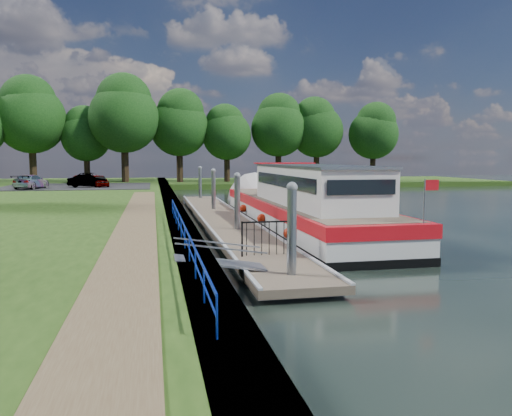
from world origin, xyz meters
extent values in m
plane|color=black|center=(0.00, 0.00, 0.00)|extent=(160.00, 160.00, 0.00)
cube|color=#473D2D|center=(-2.55, 15.00, 0.39)|extent=(1.10, 90.00, 0.78)
cube|color=#264513|center=(12.00, 52.00, 0.30)|extent=(60.00, 18.00, 0.60)
cube|color=brown|center=(-4.40, 8.00, 0.80)|extent=(1.60, 40.00, 0.05)
cube|color=black|center=(-11.00, 38.00, 0.81)|extent=(14.00, 12.00, 0.06)
cube|color=#0C2DBF|center=(-2.75, 3.00, 1.48)|extent=(0.04, 18.00, 0.04)
cube|color=#0C2DBF|center=(-2.75, 3.00, 1.12)|extent=(0.03, 18.00, 0.03)
cylinder|color=#0C2DBF|center=(-2.75, -6.00, 1.14)|extent=(0.04, 0.04, 0.72)
cylinder|color=#0C2DBF|center=(-2.75, -4.00, 1.14)|extent=(0.04, 0.04, 0.72)
cylinder|color=#0C2DBF|center=(-2.75, -2.00, 1.14)|extent=(0.04, 0.04, 0.72)
cylinder|color=#0C2DBF|center=(-2.75, 0.00, 1.14)|extent=(0.04, 0.04, 0.72)
cylinder|color=#0C2DBF|center=(-2.75, 2.00, 1.14)|extent=(0.04, 0.04, 0.72)
cylinder|color=#0C2DBF|center=(-2.75, 4.00, 1.14)|extent=(0.04, 0.04, 0.72)
cylinder|color=#0C2DBF|center=(-2.75, 6.00, 1.14)|extent=(0.04, 0.04, 0.72)
cylinder|color=#0C2DBF|center=(-2.75, 8.00, 1.14)|extent=(0.04, 0.04, 0.72)
cylinder|color=#0C2DBF|center=(-2.75, 10.00, 1.14)|extent=(0.04, 0.04, 0.72)
cylinder|color=#0C2DBF|center=(-2.75, 12.00, 1.14)|extent=(0.04, 0.04, 0.72)
cube|color=brown|center=(0.00, 13.00, 0.28)|extent=(2.50, 30.00, 0.24)
cube|color=#9EA0A3|center=(0.00, 1.00, 0.05)|extent=(2.30, 5.00, 0.30)
cube|color=#9EA0A3|center=(0.00, 9.00, 0.05)|extent=(2.30, 5.00, 0.30)
cube|color=#9EA0A3|center=(0.00, 17.00, 0.05)|extent=(2.30, 5.00, 0.30)
cube|color=#9EA0A3|center=(0.00, 25.00, 0.05)|extent=(2.30, 5.00, 0.30)
cube|color=#9EA0A3|center=(1.19, 13.00, 0.43)|extent=(0.12, 30.00, 0.06)
cube|color=#9EA0A3|center=(-1.19, 13.00, 0.43)|extent=(0.12, 30.00, 0.06)
cylinder|color=gray|center=(0.00, -0.50, 1.10)|extent=(0.26, 0.26, 3.40)
sphere|color=gray|center=(0.00, -0.50, 2.80)|extent=(0.30, 0.30, 0.30)
cylinder|color=gray|center=(0.00, 8.50, 1.10)|extent=(0.26, 0.26, 3.40)
sphere|color=gray|center=(0.00, 8.50, 2.80)|extent=(0.30, 0.30, 0.30)
cylinder|color=gray|center=(0.00, 17.50, 1.10)|extent=(0.26, 0.26, 3.40)
sphere|color=gray|center=(0.00, 17.50, 2.80)|extent=(0.30, 0.30, 0.30)
cylinder|color=gray|center=(0.00, 26.50, 1.10)|extent=(0.26, 0.26, 3.40)
sphere|color=gray|center=(0.00, 26.50, 2.80)|extent=(0.30, 0.30, 0.30)
cube|color=#A5A8AD|center=(-1.85, 0.50, 0.60)|extent=(2.58, 1.00, 0.43)
cube|color=#A5A8AD|center=(-1.85, 0.02, 1.10)|extent=(2.58, 0.04, 0.41)
cube|color=#A5A8AD|center=(-1.85, 0.98, 1.10)|extent=(2.58, 0.04, 0.41)
cube|color=black|center=(-0.90, 2.20, 0.98)|extent=(0.05, 0.05, 1.15)
cube|color=black|center=(0.90, 2.20, 0.98)|extent=(0.05, 0.05, 1.15)
cube|color=black|center=(0.00, 2.20, 1.52)|extent=(1.85, 0.05, 0.05)
cube|color=black|center=(-0.75, 2.20, 0.98)|extent=(0.02, 0.02, 1.10)
cube|color=black|center=(-0.50, 2.20, 0.98)|extent=(0.02, 0.02, 1.10)
cube|color=black|center=(-0.25, 2.20, 0.98)|extent=(0.02, 0.02, 1.10)
cube|color=black|center=(0.00, 2.20, 0.98)|extent=(0.02, 0.02, 1.10)
cube|color=black|center=(0.25, 2.20, 0.98)|extent=(0.02, 0.02, 1.10)
cube|color=black|center=(0.50, 2.20, 0.98)|extent=(0.02, 0.02, 1.10)
cube|color=black|center=(0.75, 2.20, 0.98)|extent=(0.02, 0.02, 1.10)
cube|color=black|center=(3.60, 11.17, 0.02)|extent=(4.00, 20.00, 0.55)
cube|color=silver|center=(3.60, 11.17, 0.62)|extent=(3.96, 19.90, 0.65)
cube|color=red|center=(3.60, 11.17, 1.18)|extent=(4.04, 20.00, 0.48)
cube|color=brown|center=(3.60, 11.17, 1.42)|extent=(3.68, 19.20, 0.04)
cone|color=silver|center=(3.60, 21.57, 0.55)|extent=(4.00, 1.50, 4.00)
cube|color=silver|center=(3.60, 8.67, 2.30)|extent=(3.00, 11.00, 1.75)
cube|color=gray|center=(3.60, 8.67, 3.22)|extent=(3.10, 11.20, 0.10)
cube|color=black|center=(2.08, 8.67, 2.55)|extent=(0.04, 10.00, 0.55)
cube|color=black|center=(5.12, 8.67, 2.55)|extent=(0.04, 10.00, 0.55)
cube|color=black|center=(3.60, 14.22, 2.55)|extent=(2.60, 0.04, 0.55)
cube|color=black|center=(3.60, 3.12, 2.55)|extent=(2.60, 0.04, 0.55)
cube|color=red|center=(3.60, 13.87, 3.30)|extent=(3.20, 1.60, 0.06)
cylinder|color=gray|center=(5.10, 1.47, 2.15)|extent=(0.05, 0.05, 1.50)
cube|color=red|center=(5.35, 1.47, 2.70)|extent=(0.50, 0.02, 0.35)
sphere|color=red|center=(1.48, 5.17, 0.65)|extent=(0.44, 0.44, 0.44)
sphere|color=red|center=(1.48, 10.17, 0.65)|extent=(0.44, 0.44, 0.44)
sphere|color=red|center=(1.48, 15.17, 0.65)|extent=(0.44, 0.44, 0.44)
imported|color=#594C47|center=(2.40, 5.22, 2.30)|extent=(0.48, 0.67, 1.72)
cylinder|color=#332316|center=(-17.49, 49.36, 2.70)|extent=(0.83, 0.83, 4.21)
sphere|color=#113610|center=(-17.49, 49.36, 8.08)|extent=(7.95, 7.95, 7.95)
sphere|color=#113610|center=(-17.71, 49.47, 10.07)|extent=(6.31, 6.31, 6.31)
cylinder|color=#332316|center=(-11.50, 49.87, 2.15)|extent=(0.70, 0.70, 3.10)
sphere|color=#113610|center=(-11.50, 49.87, 6.11)|extent=(5.85, 5.85, 5.85)
sphere|color=#113610|center=(-11.67, 50.04, 7.57)|extent=(4.65, 4.65, 4.65)
cylinder|color=#332316|center=(-6.89, 47.36, 2.75)|extent=(0.84, 0.84, 4.29)
sphere|color=#113610|center=(-6.89, 47.36, 8.23)|extent=(8.10, 8.10, 8.10)
sphere|color=#113610|center=(-6.84, 47.51, 10.25)|extent=(6.44, 6.44, 6.44)
cylinder|color=#332316|center=(-0.41, 49.36, 2.52)|extent=(0.79, 0.79, 3.83)
sphere|color=#113610|center=(-0.41, 49.36, 7.42)|extent=(7.24, 7.24, 7.24)
sphere|color=#113610|center=(-0.22, 49.13, 9.23)|extent=(5.75, 5.75, 5.75)
cylinder|color=#332316|center=(5.49, 49.09, 2.23)|extent=(0.72, 0.72, 3.26)
sphere|color=#113610|center=(5.49, 49.09, 6.40)|extent=(6.16, 6.16, 6.16)
sphere|color=#113610|center=(5.30, 49.34, 7.93)|extent=(4.89, 4.89, 4.89)
cylinder|color=#332316|center=(12.25, 49.38, 2.49)|extent=(0.78, 0.78, 3.77)
sphere|color=#113610|center=(12.25, 49.38, 7.31)|extent=(7.13, 7.13, 7.13)
sphere|color=#113610|center=(12.38, 49.62, 9.09)|extent=(5.66, 5.66, 5.66)
cylinder|color=#332316|center=(17.42, 49.40, 2.42)|extent=(0.77, 0.77, 3.65)
sphere|color=#113610|center=(17.42, 49.40, 7.09)|extent=(6.89, 6.89, 6.89)
sphere|color=#113610|center=(17.07, 49.41, 8.81)|extent=(5.47, 5.47, 5.47)
cylinder|color=#332316|center=(24.52, 47.52, 2.30)|extent=(0.74, 0.74, 3.41)
sphere|color=#113610|center=(24.52, 47.52, 6.66)|extent=(6.43, 6.43, 6.43)
sphere|color=#113610|center=(24.75, 47.30, 8.26)|extent=(5.11, 5.11, 5.11)
imported|color=#999999|center=(-8.76, 36.66, 1.41)|extent=(2.21, 3.60, 1.14)
imported|color=#999999|center=(-9.73, 35.80, 1.44)|extent=(3.72, 1.51, 1.20)
imported|color=#999999|center=(-14.51, 34.80, 1.47)|extent=(2.70, 4.63, 1.26)
imported|color=#999999|center=(-10.11, 39.64, 1.47)|extent=(3.80, 5.01, 1.26)
camera|label=1|loc=(-3.67, -13.49, 3.59)|focal=35.00mm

